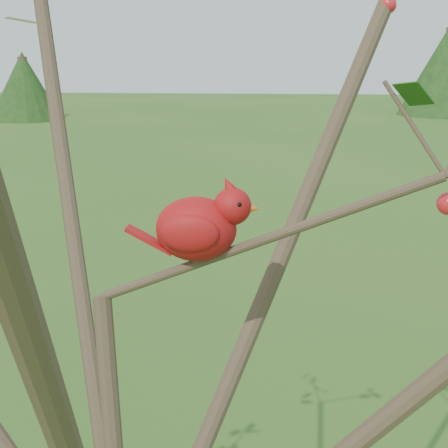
% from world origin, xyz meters
% --- Properties ---
extents(crabapple_tree, '(2.35, 2.05, 2.95)m').
position_xyz_m(crabapple_tree, '(0.03, -0.02, 2.12)').
color(crabapple_tree, '#3A2D1F').
rests_on(crabapple_tree, ground).
extents(cardinal, '(0.24, 0.12, 0.17)m').
position_xyz_m(cardinal, '(0.14, 0.08, 2.10)').
color(cardinal, '#A4140E').
rests_on(cardinal, ground).
extents(distant_trees, '(40.29, 11.41, 3.58)m').
position_xyz_m(distant_trees, '(0.18, 23.19, 1.55)').
color(distant_trees, '#3A2D1F').
rests_on(distant_trees, ground).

